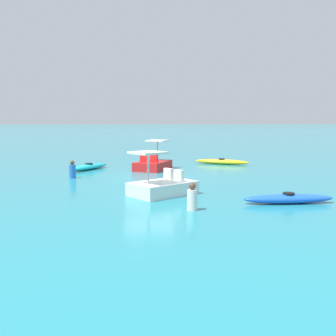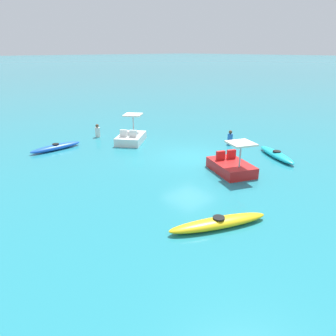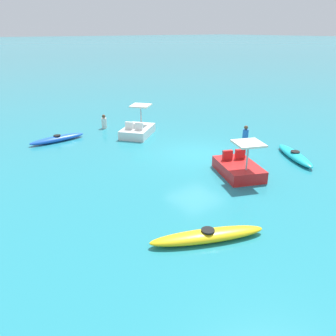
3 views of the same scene
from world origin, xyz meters
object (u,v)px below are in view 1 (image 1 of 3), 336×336
(kayak_cyan, at_px, (89,167))
(person_by_kayaks, at_px, (192,198))
(kayak_yellow, at_px, (222,162))
(pedal_boat_red, at_px, (153,164))
(kayak_blue, at_px, (288,199))
(person_near_shore, at_px, (72,170))
(pedal_boat_white, at_px, (162,186))

(kayak_cyan, xyz_separation_m, person_by_kayaks, (10.45, 4.99, 0.22))
(kayak_yellow, bearing_deg, kayak_cyan, -72.51)
(pedal_boat_red, bearing_deg, kayak_yellow, 122.66)
(kayak_blue, height_order, person_near_shore, person_near_shore)
(kayak_yellow, distance_m, kayak_cyan, 8.51)
(person_by_kayaks, bearing_deg, pedal_boat_red, -172.71)
(pedal_boat_red, bearing_deg, kayak_cyan, -94.32)
(pedal_boat_white, xyz_separation_m, person_by_kayaks, (2.59, 0.89, 0.05))
(person_by_kayaks, bearing_deg, pedal_boat_white, -161.11)
(kayak_yellow, relative_size, person_near_shore, 3.97)
(kayak_yellow, height_order, pedal_boat_red, pedal_boat_red)
(kayak_yellow, height_order, pedal_boat_white, pedal_boat_white)
(kayak_yellow, bearing_deg, pedal_boat_white, -21.07)
(kayak_cyan, distance_m, pedal_boat_white, 8.87)
(kayak_blue, distance_m, pedal_boat_white, 4.57)
(kayak_yellow, distance_m, pedal_boat_white, 11.17)
(pedal_boat_white, height_order, person_near_shore, pedal_boat_white)
(kayak_cyan, relative_size, pedal_boat_red, 1.13)
(kayak_blue, distance_m, person_near_shore, 10.58)
(kayak_yellow, bearing_deg, kayak_blue, 1.15)
(kayak_yellow, relative_size, pedal_boat_white, 1.24)
(person_by_kayaks, bearing_deg, kayak_cyan, -154.46)
(pedal_boat_red, height_order, person_near_shore, pedal_boat_red)
(kayak_yellow, bearing_deg, person_by_kayaks, -13.51)
(kayak_yellow, distance_m, kayak_blue, 12.09)
(kayak_blue, distance_m, person_by_kayaks, 3.50)
(kayak_blue, relative_size, kayak_cyan, 1.00)
(person_near_shore, distance_m, person_by_kayaks, 8.81)
(kayak_yellow, xyz_separation_m, pedal_boat_white, (10.42, -4.01, 0.17))
(pedal_boat_white, bearing_deg, person_by_kayaks, 18.89)
(kayak_blue, bearing_deg, person_by_kayaks, -74.61)
(kayak_yellow, height_order, kayak_cyan, same)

